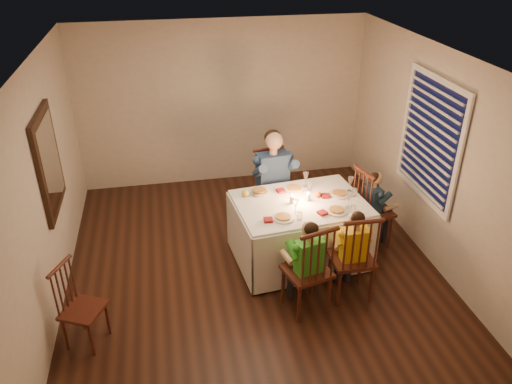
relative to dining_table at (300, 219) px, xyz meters
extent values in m
plane|color=black|center=(-0.61, -0.05, -0.59)|extent=(5.00, 5.00, 0.00)
cube|color=beige|center=(-2.86, -0.05, 0.71)|extent=(0.02, 5.00, 2.60)
cube|color=beige|center=(1.64, -0.05, 0.71)|extent=(0.02, 5.00, 2.60)
cube|color=beige|center=(-0.61, 2.45, 0.71)|extent=(4.50, 0.02, 2.60)
plane|color=white|center=(-0.61, -0.05, 2.01)|extent=(5.00, 5.00, 0.00)
cube|color=white|center=(0.00, 0.00, 0.22)|extent=(1.65, 1.26, 0.04)
cube|color=white|center=(-0.06, 0.56, -0.18)|extent=(1.58, 0.18, 0.77)
cube|color=white|center=(0.06, -0.56, -0.18)|extent=(1.58, 0.18, 0.77)
cube|color=white|center=(0.78, 0.08, -0.18)|extent=(0.14, 1.14, 0.77)
cube|color=white|center=(-0.78, -0.08, -0.18)|extent=(0.14, 1.14, 0.77)
cylinder|color=silver|center=(0.01, 0.32, 0.25)|extent=(0.29, 0.29, 0.02)
cylinder|color=silver|center=(-0.30, -0.33, 0.25)|extent=(0.29, 0.29, 0.02)
cylinder|color=silver|center=(0.35, -0.30, 0.25)|extent=(0.29, 0.29, 0.02)
cylinder|color=silver|center=(0.52, 0.08, 0.25)|extent=(0.29, 0.29, 0.02)
cylinder|color=white|center=(-0.11, -0.01, 0.29)|extent=(0.06, 0.06, 0.10)
cylinder|color=white|center=(0.09, 0.01, 0.29)|extent=(0.06, 0.06, 0.10)
sphere|color=yellow|center=(-0.64, 0.27, 0.28)|extent=(0.09, 0.09, 0.09)
sphere|color=#F25414|center=(0.24, 0.08, 0.28)|extent=(0.08, 0.08, 0.08)
imported|color=silver|center=(-0.46, 0.29, 0.26)|extent=(0.22, 0.22, 0.05)
cube|color=black|center=(-2.83, 0.25, 0.91)|extent=(0.05, 0.95, 1.15)
cube|color=white|center=(-2.80, 0.25, 0.91)|extent=(0.01, 0.78, 0.98)
cube|color=black|center=(1.62, 0.05, 0.91)|extent=(0.01, 1.20, 1.40)
cube|color=white|center=(1.61, 0.05, 0.91)|extent=(0.03, 1.34, 1.54)
camera|label=1|loc=(-1.55, -5.05, 3.24)|focal=35.00mm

